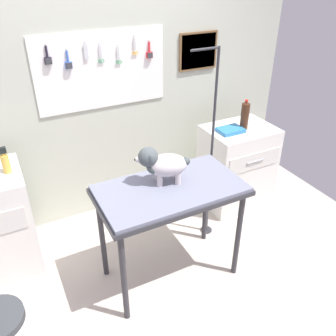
{
  "coord_description": "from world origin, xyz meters",
  "views": [
    {
      "loc": [
        -0.91,
        -1.82,
        2.32
      ],
      "look_at": [
        0.08,
        0.11,
        1.04
      ],
      "focal_mm": 38.12,
      "sensor_mm": 36.0,
      "label": 1
    }
  ],
  "objects_px": {
    "grooming_table": "(170,197)",
    "soda_bottle": "(245,115)",
    "dog": "(162,164)",
    "grooming_arm": "(210,157)",
    "cabinet_right": "(236,166)"
  },
  "relations": [
    {
      "from": "cabinet_right",
      "to": "soda_bottle",
      "type": "relative_size",
      "value": 2.91
    },
    {
      "from": "grooming_table",
      "to": "cabinet_right",
      "type": "bearing_deg",
      "value": 29.47
    },
    {
      "from": "grooming_table",
      "to": "grooming_arm",
      "type": "distance_m",
      "value": 0.65
    },
    {
      "from": "cabinet_right",
      "to": "soda_bottle",
      "type": "bearing_deg",
      "value": -50.65
    },
    {
      "from": "grooming_arm",
      "to": "cabinet_right",
      "type": "xyz_separation_m",
      "value": [
        0.55,
        0.31,
        -0.39
      ]
    },
    {
      "from": "grooming_table",
      "to": "soda_bottle",
      "type": "height_order",
      "value": "soda_bottle"
    },
    {
      "from": "grooming_table",
      "to": "soda_bottle",
      "type": "bearing_deg",
      "value": 28.33
    },
    {
      "from": "cabinet_right",
      "to": "soda_bottle",
      "type": "height_order",
      "value": "soda_bottle"
    },
    {
      "from": "soda_bottle",
      "to": "dog",
      "type": "bearing_deg",
      "value": -155.68
    },
    {
      "from": "grooming_table",
      "to": "cabinet_right",
      "type": "xyz_separation_m",
      "value": [
        1.11,
        0.63,
        -0.35
      ]
    },
    {
      "from": "dog",
      "to": "grooming_arm",
      "type": "bearing_deg",
      "value": 21.87
    },
    {
      "from": "grooming_table",
      "to": "cabinet_right",
      "type": "distance_m",
      "value": 1.32
    },
    {
      "from": "cabinet_right",
      "to": "soda_bottle",
      "type": "xyz_separation_m",
      "value": [
        0.02,
        -0.02,
        0.57
      ]
    },
    {
      "from": "grooming_table",
      "to": "soda_bottle",
      "type": "distance_m",
      "value": 1.3
    },
    {
      "from": "dog",
      "to": "soda_bottle",
      "type": "relative_size",
      "value": 1.33
    }
  ]
}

